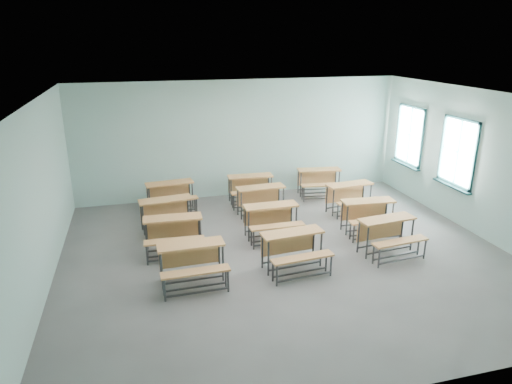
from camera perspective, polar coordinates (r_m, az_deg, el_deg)
The scene contains 13 objects.
room at distance 8.97m, azimuth 4.41°, elevation 1.52°, with size 9.04×8.04×3.24m.
desk_unit_r0c0 at distance 8.31m, azimuth -7.99°, elevation -8.23°, with size 1.21×0.83×0.75m.
desk_unit_r0c1 at distance 8.74m, azimuth 4.81°, elevation -6.71°, with size 1.26×0.91×0.75m.
desk_unit_r0c2 at distance 9.72m, azimuth 16.31°, elevation -4.71°, with size 1.27×0.93×0.75m.
desk_unit_r1c0 at distance 9.53m, azimuth -10.29°, elevation -4.70°, with size 1.23×0.85×0.75m.
desk_unit_r1c1 at distance 10.06m, azimuth 2.04°, elevation -3.11°, with size 1.20×0.81×0.75m.
desk_unit_r1c2 at distance 10.64m, azimuth 13.99°, elevation -2.44°, with size 1.25×0.89×0.75m.
desk_unit_r2c0 at distance 10.61m, azimuth -11.06°, elevation -2.27°, with size 1.28×0.94×0.75m.
desk_unit_r2c1 at distance 11.26m, azimuth 0.76°, elevation -0.66°, with size 1.23×0.86×0.75m.
desk_unit_r2c2 at distance 11.75m, azimuth 11.83°, elevation -0.24°, with size 1.28×0.94×0.75m.
desk_unit_r3c0 at distance 11.80m, azimuth -10.61°, elevation -0.07°, with size 1.28×0.93×0.75m.
desk_unit_r3c1 at distance 12.18m, azimuth -0.63°, elevation 0.85°, with size 1.23×0.86×0.75m.
desk_unit_r3c2 at distance 12.89m, azimuth 7.97°, elevation 1.69°, with size 1.29×0.96×0.75m.
Camera 1 is at (-2.78, -8.04, 4.25)m, focal length 32.00 mm.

